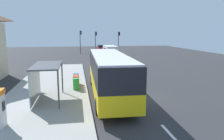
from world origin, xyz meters
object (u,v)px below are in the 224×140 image
recycling_bin_orange (76,80)px  traffic_light_far_side (81,38)px  recycling_bin_red (76,82)px  traffic_light_median (96,39)px  recycling_bin_green (76,84)px  bus (109,73)px  bus_shelter (43,73)px  recycling_bin_blue (76,79)px  sedan_far (108,52)px  sedan_near (101,48)px  traffic_light_near_side (119,39)px  white_van (110,51)px

recycling_bin_orange → traffic_light_far_side: size_ratio=0.18×
traffic_light_far_side → recycling_bin_orange: bearing=-92.0°
recycling_bin_red → traffic_light_median: 32.79m
recycling_bin_red → recycling_bin_green: bearing=-90.0°
bus → bus_shelter: size_ratio=2.77×
recycling_bin_blue → sedan_far: bearing=75.0°
sedan_near → traffic_light_near_side: traffic_light_near_side is taller
sedan_near → recycling_bin_green: (-6.50, -39.12, -0.14)m
recycling_bin_red → bus_shelter: bus_shelter is taller
recycling_bin_green → recycling_bin_red: same height
recycling_bin_blue → bus_shelter: 5.32m
white_van → sedan_far: white_van is taller
sedan_near → recycling_bin_orange: size_ratio=4.73×
recycling_bin_green → recycling_bin_red: size_ratio=1.00×
recycling_bin_green → bus_shelter: 3.65m
recycling_bin_green → traffic_light_near_side: size_ratio=0.19×
recycling_bin_orange → recycling_bin_green: bearing=-90.0°
white_van → traffic_light_near_side: size_ratio=1.06×
recycling_bin_red → sedan_far: bearing=75.8°
sedan_far → white_van: bearing=-91.7°
sedan_far → traffic_light_far_side: 8.47m
bus → bus_shelter: 4.79m
traffic_light_far_side → recycling_bin_green: bearing=-91.9°
traffic_light_near_side → traffic_light_far_side: size_ratio=0.96×
recycling_bin_green → traffic_light_far_side: 32.40m
sedan_near → white_van: bearing=-90.3°
traffic_light_far_side → bus_shelter: size_ratio=1.30×
white_van → recycling_bin_orange: bearing=-106.6°
sedan_far → bus: bearing=-98.2°
white_van → recycling_bin_green: white_van is taller
recycling_bin_red → recycling_bin_blue: size_ratio=1.00×
traffic_light_median → bus: bearing=-93.5°
recycling_bin_green → recycling_bin_orange: size_ratio=1.00×
sedan_far → recycling_bin_blue: sedan_far is taller
recycling_bin_orange → traffic_light_median: (4.60, 31.66, 2.65)m
recycling_bin_green → traffic_light_far_side: size_ratio=0.18×
sedan_near → recycling_bin_green: size_ratio=4.73×
traffic_light_median → bus_shelter: traffic_light_median is taller
sedan_far → recycling_bin_red: 26.42m
recycling_bin_green → sedan_near: bearing=80.6°
recycling_bin_red → traffic_light_far_side: size_ratio=0.18×
sedan_far → sedan_near: bearing=90.0°
recycling_bin_green → recycling_bin_red: 0.70m
sedan_near → traffic_light_far_side: (-5.40, -6.86, 2.65)m
traffic_light_near_side → recycling_bin_red: bearing=-107.5°
sedan_far → recycling_bin_orange: size_ratio=4.71×
recycling_bin_green → recycling_bin_blue: (0.00, 2.10, 0.00)m
recycling_bin_orange → recycling_bin_blue: bearing=90.0°
traffic_light_far_side → bus: bearing=-87.6°
recycling_bin_green → recycling_bin_orange: (0.00, 1.40, 0.00)m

